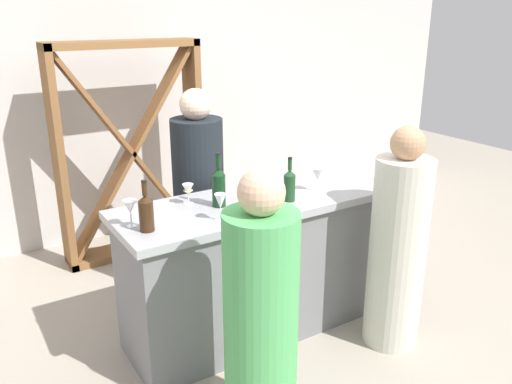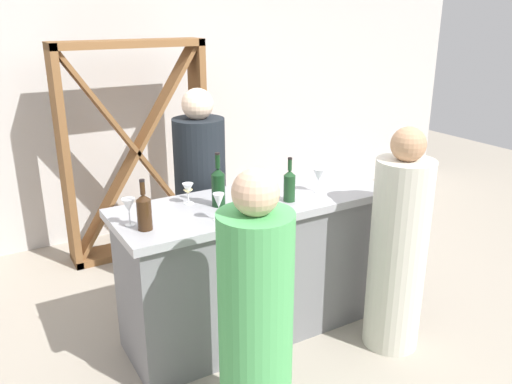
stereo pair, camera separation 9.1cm
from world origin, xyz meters
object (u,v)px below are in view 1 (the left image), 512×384
(wine_glass_near_left, at_px, (220,202))
(person_left_guest, at_px, (398,249))
(wine_bottle_center_olive_green, at_px, (289,184))
(person_center_guest, at_px, (261,319))
(wine_rack, at_px, (131,152))
(wine_glass_near_right, at_px, (130,207))
(wine_bottle_second_left_dark_green, at_px, (219,186))
(wine_glass_near_center, at_px, (318,175))
(wine_glass_far_left, at_px, (188,191))
(wine_bottle_leftmost_amber_brown, at_px, (146,212))
(person_server_behind, at_px, (199,206))

(wine_glass_near_left, distance_m, person_left_guest, 1.20)
(wine_bottle_center_olive_green, height_order, person_center_guest, person_center_guest)
(wine_rack, height_order, wine_glass_near_right, wine_rack)
(wine_glass_near_left, xyz_separation_m, person_center_guest, (-0.10, -0.58, -0.42))
(wine_bottle_second_left_dark_green, height_order, wine_glass_near_center, wine_bottle_second_left_dark_green)
(wine_glass_near_center, height_order, wine_glass_far_left, wine_glass_near_center)
(wine_glass_far_left, bearing_deg, wine_glass_near_left, -82.97)
(wine_glass_near_right, bearing_deg, wine_glass_far_left, 20.30)
(wine_bottle_center_olive_green, distance_m, wine_glass_near_left, 0.53)
(wine_bottle_center_olive_green, xyz_separation_m, wine_glass_near_center, (0.27, 0.05, 0.00))
(wine_glass_near_left, bearing_deg, wine_bottle_leftmost_amber_brown, 168.31)
(wine_bottle_leftmost_amber_brown, distance_m, wine_glass_far_left, 0.45)
(wine_rack, xyz_separation_m, person_server_behind, (0.14, -1.04, -0.20))
(wine_bottle_leftmost_amber_brown, relative_size, wine_glass_near_center, 1.84)
(wine_bottle_leftmost_amber_brown, xyz_separation_m, wine_glass_near_center, (1.21, 0.03, 0.00))
(wine_rack, distance_m, wine_glass_near_right, 1.76)
(wine_bottle_leftmost_amber_brown, relative_size, person_center_guest, 0.20)
(wine_bottle_second_left_dark_green, bearing_deg, person_server_behind, 76.30)
(wine_rack, distance_m, wine_bottle_center_olive_green, 1.84)
(wine_glass_far_left, bearing_deg, person_server_behind, 57.81)
(person_server_behind, bearing_deg, person_left_guest, 39.42)
(wine_bottle_second_left_dark_green, xyz_separation_m, person_server_behind, (0.14, 0.59, -0.35))
(wine_rack, xyz_separation_m, wine_bottle_center_olive_green, (0.42, -1.78, 0.13))
(person_left_guest, bearing_deg, wine_bottle_leftmost_amber_brown, 84.90)
(wine_rack, relative_size, wine_glass_far_left, 14.24)
(wine_bottle_center_olive_green, bearing_deg, wine_bottle_second_left_dark_green, 160.56)
(person_center_guest, bearing_deg, wine_glass_near_left, -11.45)
(wine_bottle_leftmost_amber_brown, xyz_separation_m, person_center_guest, (0.32, -0.67, -0.42))
(person_center_guest, bearing_deg, wine_glass_far_left, -5.42)
(wine_rack, xyz_separation_m, person_center_guest, (-0.20, -2.43, -0.28))
(wine_rack, xyz_separation_m, wine_glass_near_center, (0.69, -1.73, 0.13))
(wine_bottle_second_left_dark_green, bearing_deg, person_center_guest, -104.08)
(wine_bottle_center_olive_green, bearing_deg, wine_glass_far_left, 153.80)
(wine_glass_near_left, height_order, person_center_guest, person_center_guest)
(wine_glass_near_left, height_order, wine_glass_far_left, wine_glass_near_left)
(wine_bottle_second_left_dark_green, height_order, wine_glass_far_left, wine_bottle_second_left_dark_green)
(wine_rack, relative_size, person_server_behind, 1.17)
(wine_glass_near_left, distance_m, person_server_behind, 0.91)
(wine_bottle_center_olive_green, height_order, wine_glass_far_left, wine_bottle_center_olive_green)
(wine_rack, bearing_deg, person_server_behind, -82.14)
(wine_rack, bearing_deg, wine_bottle_center_olive_green, -76.60)
(wine_glass_near_center, relative_size, wine_glass_far_left, 1.20)
(wine_bottle_center_olive_green, height_order, wine_glass_near_right, wine_bottle_center_olive_green)
(wine_rack, relative_size, person_center_guest, 1.31)
(wine_glass_near_center, relative_size, person_left_guest, 0.11)
(wine_glass_near_right, xyz_separation_m, person_left_guest, (1.53, -0.58, -0.40))
(wine_glass_near_right, xyz_separation_m, person_center_guest, (0.37, -0.77, -0.42))
(wine_bottle_leftmost_amber_brown, xyz_separation_m, person_server_behind, (0.66, 0.72, -0.33))
(wine_glass_near_left, height_order, wine_glass_near_right, wine_glass_near_left)
(wine_rack, height_order, wine_glass_near_left, wine_rack)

